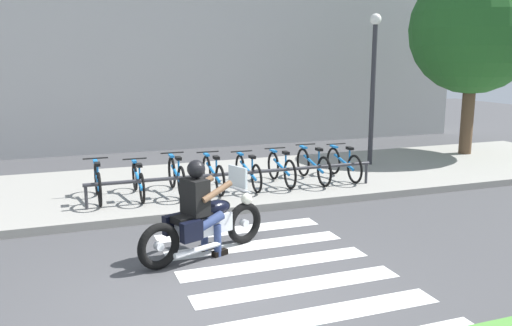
% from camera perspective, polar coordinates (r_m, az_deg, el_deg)
% --- Properties ---
extents(ground_plane, '(48.00, 48.00, 0.00)m').
position_cam_1_polar(ground_plane, '(6.70, -4.44, -14.28)').
color(ground_plane, '#424244').
extents(sidewalk, '(24.00, 4.40, 0.15)m').
position_cam_1_polar(sidewalk, '(11.72, -11.76, -2.80)').
color(sidewalk, gray).
rests_on(sidewalk, ground).
extents(crosswalk_stripe_1, '(2.80, 0.40, 0.01)m').
position_cam_1_polar(crosswalk_stripe_1, '(6.40, 7.62, -15.58)').
color(crosswalk_stripe_1, white).
rests_on(crosswalk_stripe_1, ground).
extents(crosswalk_stripe_2, '(2.80, 0.40, 0.01)m').
position_cam_1_polar(crosswalk_stripe_2, '(7.05, 4.52, -12.89)').
color(crosswalk_stripe_2, white).
rests_on(crosswalk_stripe_2, ground).
extents(crosswalk_stripe_3, '(2.80, 0.40, 0.01)m').
position_cam_1_polar(crosswalk_stripe_3, '(7.72, 1.99, -10.63)').
color(crosswalk_stripe_3, white).
rests_on(crosswalk_stripe_3, ground).
extents(crosswalk_stripe_4, '(2.80, 0.40, 0.01)m').
position_cam_1_polar(crosswalk_stripe_4, '(8.42, -0.09, -8.72)').
color(crosswalk_stripe_4, white).
rests_on(crosswalk_stripe_4, ground).
extents(crosswalk_stripe_5, '(2.80, 0.40, 0.01)m').
position_cam_1_polar(crosswalk_stripe_5, '(9.13, -1.83, -7.10)').
color(crosswalk_stripe_5, white).
rests_on(crosswalk_stripe_5, ground).
extents(motorcycle, '(2.09, 0.99, 1.25)m').
position_cam_1_polar(motorcycle, '(7.91, -5.47, -6.57)').
color(motorcycle, black).
rests_on(motorcycle, ground).
extents(rider, '(0.75, 0.68, 1.45)m').
position_cam_1_polar(rider, '(7.77, -5.99, -4.08)').
color(rider, black).
rests_on(rider, ground).
extents(bicycle_0, '(0.48, 1.60, 0.78)m').
position_cam_1_polar(bicycle_0, '(10.71, -16.47, -1.99)').
color(bicycle_0, black).
rests_on(bicycle_0, sidewalk).
extents(bicycle_1, '(0.48, 1.65, 0.72)m').
position_cam_1_polar(bicycle_1, '(10.79, -12.42, -1.83)').
color(bicycle_1, black).
rests_on(bicycle_1, sidewalk).
extents(bicycle_2, '(0.48, 1.65, 0.80)m').
position_cam_1_polar(bicycle_2, '(10.90, -8.45, -1.38)').
color(bicycle_2, black).
rests_on(bicycle_2, sidewalk).
extents(bicycle_3, '(0.48, 1.68, 0.76)m').
position_cam_1_polar(bicycle_3, '(11.08, -4.59, -1.16)').
color(bicycle_3, black).
rests_on(bicycle_3, sidewalk).
extents(bicycle_4, '(0.48, 1.68, 0.73)m').
position_cam_1_polar(bicycle_4, '(11.31, -0.86, -0.93)').
color(bicycle_4, black).
rests_on(bicycle_4, sidewalk).
extents(bicycle_5, '(0.48, 1.58, 0.76)m').
position_cam_1_polar(bicycle_5, '(11.57, 2.71, -0.60)').
color(bicycle_5, black).
rests_on(bicycle_5, sidewalk).
extents(bicycle_6, '(0.48, 1.73, 0.79)m').
position_cam_1_polar(bicycle_6, '(11.88, 6.10, -0.27)').
color(bicycle_6, black).
rests_on(bicycle_6, sidewalk).
extents(bicycle_7, '(0.48, 1.61, 0.77)m').
position_cam_1_polar(bicycle_7, '(12.24, 9.31, -0.07)').
color(bicycle_7, black).
rests_on(bicycle_7, sidewalk).
extents(bike_rack, '(5.94, 0.07, 0.49)m').
position_cam_1_polar(bike_rack, '(10.65, -1.81, -1.20)').
color(bike_rack, '#333338').
rests_on(bike_rack, sidewalk).
extents(street_lamp, '(0.28, 0.28, 3.90)m').
position_cam_1_polar(street_lamp, '(13.83, 12.36, 9.03)').
color(street_lamp, '#2D2D33').
rests_on(street_lamp, ground).
extents(tree_near_rack, '(3.50, 3.50, 5.34)m').
position_cam_1_polar(tree_near_rack, '(16.21, 22.17, 12.95)').
color(tree_near_rack, brown).
rests_on(tree_near_rack, ground).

